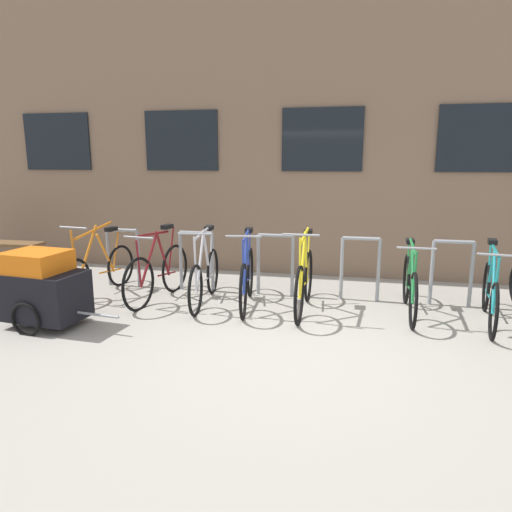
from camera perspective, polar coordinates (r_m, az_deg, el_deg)
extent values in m
plane|color=#9E998E|center=(5.03, 4.51, -11.18)|extent=(42.00, 42.00, 0.00)
cube|color=#7A604C|center=(11.20, 9.61, 18.42)|extent=(28.00, 6.64, 6.54)
cube|color=black|center=(9.46, -23.13, 12.72)|extent=(1.30, 0.04, 1.00)
cube|color=black|center=(8.33, -9.11, 13.74)|extent=(1.30, 0.04, 1.00)
cube|color=black|center=(7.79, 8.08, 13.91)|extent=(1.30, 0.04, 1.00)
cube|color=black|center=(7.98, 25.99, 12.81)|extent=(1.30, 0.04, 1.00)
cylinder|color=gray|center=(7.66, -17.57, -0.16)|extent=(0.05, 0.05, 0.88)
cylinder|color=gray|center=(7.42, -14.20, -0.34)|extent=(0.05, 0.05, 0.88)
cylinder|color=gray|center=(7.46, -16.10, 3.06)|extent=(0.50, 0.05, 0.05)
cylinder|color=gray|center=(7.14, -9.17, -0.60)|extent=(0.05, 0.05, 0.88)
cylinder|color=gray|center=(6.98, -5.33, -0.79)|extent=(0.05, 0.05, 0.88)
cylinder|color=gray|center=(6.98, -7.37, 2.84)|extent=(0.50, 0.05, 0.05)
cylinder|color=gray|center=(6.80, 0.28, -1.07)|extent=(0.05, 0.05, 0.88)
cylinder|color=gray|center=(6.72, 4.48, -1.27)|extent=(0.05, 0.05, 0.88)
cylinder|color=gray|center=(6.67, 2.40, 2.52)|extent=(0.50, 0.05, 0.05)
cylinder|color=gray|center=(6.67, 10.43, -1.54)|extent=(0.05, 0.05, 0.88)
cylinder|color=gray|center=(6.67, 14.75, -1.73)|extent=(0.05, 0.05, 0.88)
cylinder|color=gray|center=(6.58, 12.76, 2.10)|extent=(0.50, 0.05, 0.05)
cylinder|color=gray|center=(6.74, 20.68, -1.97)|extent=(0.05, 0.05, 0.88)
cylinder|color=gray|center=(6.84, 24.84, -2.13)|extent=(0.05, 0.05, 0.88)
cylinder|color=gray|center=(6.70, 23.07, 1.61)|extent=(0.50, 0.05, 0.05)
torus|color=black|center=(6.95, -5.32, -1.89)|extent=(0.10, 0.68, 0.68)
torus|color=black|center=(5.99, -7.40, -4.19)|extent=(0.10, 0.68, 0.68)
cylinder|color=#B7B7BC|center=(6.17, -6.84, -0.61)|extent=(0.08, 0.49, 0.76)
cylinder|color=#B7B7BC|center=(6.55, -6.01, -0.05)|extent=(0.07, 0.37, 0.71)
cylinder|color=#B7B7BC|center=(6.27, -6.55, 2.82)|extent=(0.11, 0.79, 0.08)
cylinder|color=#B7B7BC|center=(6.71, -5.78, -2.60)|extent=(0.07, 0.51, 0.07)
cylinder|color=#B7B7BC|center=(6.79, -5.53, 0.59)|extent=(0.04, 0.20, 0.66)
cylinder|color=#B7B7BC|center=(5.93, -7.43, -0.92)|extent=(0.03, 0.08, 0.69)
cube|color=black|center=(6.65, -5.76, 3.43)|extent=(0.12, 0.21, 0.06)
cylinder|color=gray|center=(5.88, -7.46, 2.71)|extent=(0.44, 0.07, 0.03)
torus|color=black|center=(6.84, 26.33, -3.39)|extent=(0.15, 0.66, 0.66)
torus|color=black|center=(5.80, 27.05, -6.04)|extent=(0.15, 0.66, 0.66)
cylinder|color=teal|center=(6.02, 27.07, -2.73)|extent=(0.12, 0.52, 0.66)
cylinder|color=teal|center=(6.43, 26.77, -1.79)|extent=(0.10, 0.39, 0.67)
cylinder|color=teal|center=(6.13, 27.22, 0.62)|extent=(0.18, 0.85, 0.04)
cylinder|color=teal|center=(6.59, 26.47, -4.17)|extent=(0.12, 0.54, 0.07)
cylinder|color=teal|center=(6.69, 26.61, -1.08)|extent=(0.06, 0.20, 0.61)
cylinder|color=teal|center=(5.75, 27.31, -3.14)|extent=(0.04, 0.08, 0.60)
cube|color=black|center=(6.54, 26.94, 1.58)|extent=(0.13, 0.21, 0.06)
cylinder|color=gray|center=(5.71, 27.60, 0.10)|extent=(0.44, 0.10, 0.03)
torus|color=black|center=(6.59, 6.42, -2.40)|extent=(0.05, 0.74, 0.74)
torus|color=black|center=(5.65, 5.30, -4.82)|extent=(0.05, 0.74, 0.74)
cylinder|color=yellow|center=(5.82, 5.71, -1.01)|extent=(0.04, 0.47, 0.77)
cylinder|color=yellow|center=(6.20, 6.14, -0.61)|extent=(0.04, 0.35, 0.69)
cylinder|color=yellow|center=(5.91, 5.96, 2.51)|extent=(0.04, 0.76, 0.12)
cylinder|color=yellow|center=(6.36, 6.17, -3.17)|extent=(0.03, 0.50, 0.08)
cylinder|color=yellow|center=(6.43, 6.40, 0.08)|extent=(0.03, 0.20, 0.63)
cylinder|color=yellow|center=(5.58, 5.40, -1.30)|extent=(0.03, 0.08, 0.70)
cube|color=black|center=(6.28, 6.38, 2.96)|extent=(0.10, 0.20, 0.06)
cylinder|color=gray|center=(5.53, 5.51, 2.60)|extent=(0.44, 0.03, 0.03)
torus|color=black|center=(6.79, 17.90, -2.68)|extent=(0.05, 0.69, 0.69)
torus|color=black|center=(5.79, 18.67, -5.21)|extent=(0.05, 0.69, 0.69)
cylinder|color=#1E7238|center=(6.00, 18.60, -1.96)|extent=(0.04, 0.50, 0.66)
cylinder|color=#1E7238|center=(6.40, 18.27, -1.36)|extent=(0.04, 0.37, 0.60)
cylinder|color=#1E7238|center=(6.11, 18.64, 1.07)|extent=(0.05, 0.81, 0.09)
cylinder|color=#1E7238|center=(6.55, 18.06, -3.45)|extent=(0.03, 0.52, 0.07)
cylinder|color=#1E7238|center=(6.65, 18.11, -0.65)|extent=(0.03, 0.20, 0.54)
cylinder|color=#1E7238|center=(5.74, 18.84, -2.33)|extent=(0.03, 0.08, 0.59)
cube|color=black|center=(6.50, 18.34, 1.73)|extent=(0.10, 0.20, 0.06)
cylinder|color=gray|center=(5.70, 19.04, 0.90)|extent=(0.44, 0.03, 0.03)
torus|color=black|center=(7.10, -9.87, -1.52)|extent=(0.14, 0.72, 0.72)
torus|color=black|center=(6.32, -14.16, -3.38)|extent=(0.14, 0.72, 0.72)
cylinder|color=maroon|center=(6.47, -12.98, -0.53)|extent=(0.10, 0.46, 0.66)
cylinder|color=maroon|center=(6.76, -11.34, 0.27)|extent=(0.08, 0.33, 0.70)
cylinder|color=maroon|center=(6.53, -12.42, 2.65)|extent=(0.13, 0.72, 0.08)
cylinder|color=maroon|center=(6.91, -10.84, -2.15)|extent=(0.09, 0.48, 0.08)
cylinder|color=maroon|center=(6.96, -10.33, 0.85)|extent=(0.05, 0.20, 0.64)
cylinder|color=maroon|center=(6.27, -14.17, -0.74)|extent=(0.04, 0.08, 0.59)
cube|color=black|center=(6.82, -10.82, 3.55)|extent=(0.13, 0.21, 0.06)
cylinder|color=gray|center=(6.23, -14.19, 2.21)|extent=(0.44, 0.08, 0.03)
torus|color=black|center=(6.79, -0.72, -1.98)|extent=(0.14, 0.72, 0.72)
torus|color=black|center=(5.82, -1.57, -4.36)|extent=(0.14, 0.72, 0.72)
cylinder|color=#233893|center=(6.01, -1.32, -0.84)|extent=(0.10, 0.49, 0.73)
cylinder|color=#233893|center=(6.40, -0.99, -0.25)|extent=(0.09, 0.36, 0.68)
cylinder|color=#233893|center=(6.11, -1.19, 2.56)|extent=(0.15, 0.78, 0.08)
cylinder|color=#233893|center=(6.55, -0.91, -2.72)|extent=(0.10, 0.51, 0.07)
cylinder|color=#233893|center=(6.64, -0.80, 0.42)|extent=(0.05, 0.20, 0.62)
cylinder|color=#233893|center=(5.76, -1.56, -1.15)|extent=(0.04, 0.08, 0.66)
cube|color=black|center=(6.49, -0.87, 3.20)|extent=(0.13, 0.21, 0.06)
cylinder|color=gray|center=(5.71, -1.56, 2.42)|extent=(0.44, 0.09, 0.03)
torus|color=black|center=(7.63, -16.21, -1.15)|extent=(0.13, 0.65, 0.65)
torus|color=black|center=(6.85, -21.27, -2.96)|extent=(0.13, 0.65, 0.65)
cylinder|color=orange|center=(6.99, -19.96, 0.22)|extent=(0.10, 0.50, 0.78)
cylinder|color=orange|center=(7.31, -17.92, 0.31)|extent=(0.08, 0.37, 0.64)
cylinder|color=orange|center=(7.07, -19.27, 2.97)|extent=(0.14, 0.81, 0.17)
cylinder|color=orange|center=(7.44, -17.36, -1.74)|extent=(0.09, 0.52, 0.07)
cylinder|color=orange|center=(7.51, -16.73, 0.86)|extent=(0.05, 0.20, 0.59)
cylinder|color=orange|center=(6.79, -21.35, 0.00)|extent=(0.04, 0.08, 0.71)
cube|color=black|center=(7.38, -17.29, 3.16)|extent=(0.13, 0.21, 0.06)
cylinder|color=gray|center=(6.75, -21.46, 3.25)|extent=(0.44, 0.08, 0.03)
cube|color=black|center=(6.06, -24.36, -4.36)|extent=(0.96, 0.69, 0.56)
cube|color=orange|center=(6.03, -25.31, -0.60)|extent=(0.73, 0.64, 0.24)
torus|color=black|center=(6.35, -22.20, -5.33)|extent=(0.41, 0.08, 0.41)
torus|color=black|center=(5.90, -26.37, -7.00)|extent=(0.41, 0.08, 0.41)
cylinder|color=gray|center=(5.66, -18.76, -6.83)|extent=(0.55, 0.09, 0.03)
cube|color=brown|center=(9.13, -25.68, -0.28)|extent=(0.08, 0.36, 0.46)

